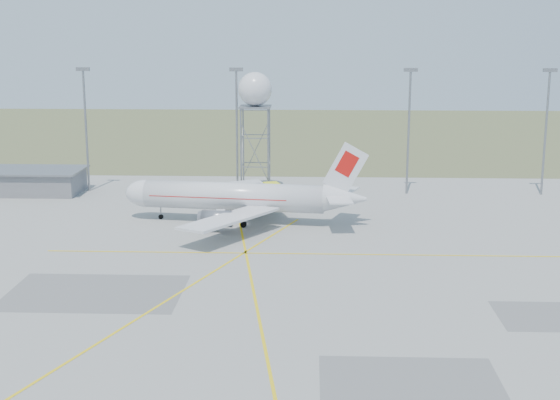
{
  "coord_description": "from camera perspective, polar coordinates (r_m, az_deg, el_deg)",
  "views": [
    {
      "loc": [
        2.19,
        -60.64,
        26.69
      ],
      "look_at": [
        -1.87,
        40.0,
        4.44
      ],
      "focal_mm": 50.0,
      "sensor_mm": 36.0,
      "label": 1
    }
  ],
  "objects": [
    {
      "name": "mast_a",
      "position": [
        132.8,
        -14.04,
        5.76
      ],
      "size": [
        2.2,
        0.5,
        20.5
      ],
      "color": "slate",
      "rests_on": "ground"
    },
    {
      "name": "fire_truck",
      "position": [
        120.08,
        -1.85,
        0.38
      ],
      "size": [
        8.7,
        5.3,
        3.3
      ],
      "rotation": [
        0.0,
        0.0,
        0.32
      ],
      "color": "yellow",
      "rests_on": "ground"
    },
    {
      "name": "mast_c",
      "position": [
        128.46,
        9.41,
        5.75
      ],
      "size": [
        2.2,
        0.5,
        20.5
      ],
      "color": "slate",
      "rests_on": "ground"
    },
    {
      "name": "ground",
      "position": [
        66.29,
        0.23,
        -11.29
      ],
      "size": [
        400.0,
        400.0,
        0.0
      ],
      "primitive_type": "plane",
      "color": "#9E9F9A",
      "rests_on": "ground"
    },
    {
      "name": "mast_b",
      "position": [
        128.06,
        -3.18,
        5.88
      ],
      "size": [
        2.2,
        0.5,
        20.5
      ],
      "color": "slate",
      "rests_on": "ground"
    },
    {
      "name": "mast_d",
      "position": [
        132.97,
        18.91,
        5.47
      ],
      "size": [
        2.2,
        0.5,
        20.5
      ],
      "color": "slate",
      "rests_on": "ground"
    },
    {
      "name": "grass_strip",
      "position": [
        202.42,
        1.68,
        4.88
      ],
      "size": [
        400.0,
        120.0,
        0.03
      ],
      "primitive_type": "cube",
      "color": "#526437",
      "rests_on": "ground"
    },
    {
      "name": "radar_tower",
      "position": [
        127.57,
        -1.82,
        5.44
      ],
      "size": [
        5.48,
        5.48,
        19.83
      ],
      "color": "slate",
      "rests_on": "ground"
    },
    {
      "name": "airliner_main",
      "position": [
        108.97,
        -3.1,
        0.2
      ],
      "size": [
        34.51,
        33.33,
        11.75
      ],
      "rotation": [
        0.0,
        0.0,
        3.01
      ],
      "color": "silver",
      "rests_on": "ground"
    },
    {
      "name": "building_grey",
      "position": [
        135.55,
        -18.11,
        1.32
      ],
      "size": [
        19.0,
        10.0,
        3.9
      ],
      "color": "slate",
      "rests_on": "ground"
    }
  ]
}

